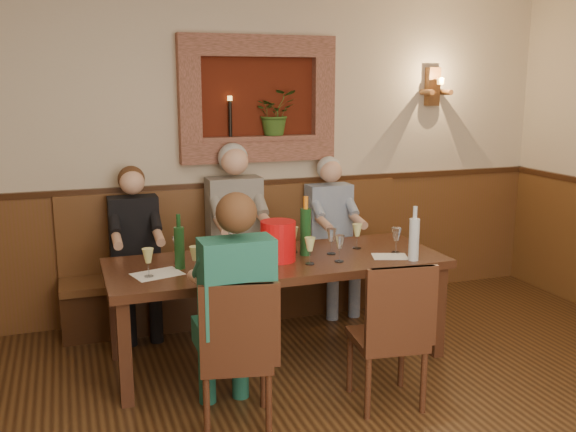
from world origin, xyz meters
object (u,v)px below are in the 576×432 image
at_px(bench, 243,278).
at_px(wine_bottle_green_a, 306,231).
at_px(person_chair_front, 234,329).
at_px(chair_near_left, 236,383).
at_px(wine_bottle_green_b, 179,247).
at_px(person_bench_left, 137,266).
at_px(dining_table, 277,269).
at_px(spittoon_bucket, 278,241).
at_px(person_bench_mid, 238,249).
at_px(person_bench_right, 332,248).
at_px(water_bottle, 414,238).
at_px(chair_near_right, 387,363).

height_order(bench, wine_bottle_green_a, wine_bottle_green_a).
bearing_deg(person_chair_front, wine_bottle_green_a, 47.26).
distance_m(chair_near_left, wine_bottle_green_b, 1.06).
relative_size(chair_near_left, person_bench_left, 0.69).
relative_size(dining_table, spittoon_bucket, 8.42).
bearing_deg(wine_bottle_green_a, bench, 104.59).
distance_m(dining_table, person_bench_mid, 0.84).
bearing_deg(person_bench_left, bench, 6.53).
height_order(person_bench_right, wine_bottle_green_a, person_bench_right).
bearing_deg(person_bench_right, person_bench_left, 179.99).
distance_m(person_bench_mid, wine_bottle_green_a, 0.90).
bearing_deg(person_bench_mid, dining_table, -85.17).
xyz_separation_m(dining_table, water_bottle, (0.91, -0.34, 0.24)).
bearing_deg(bench, person_bench_left, -173.47).
height_order(chair_near_left, wine_bottle_green_a, wine_bottle_green_a).
relative_size(person_chair_front, wine_bottle_green_a, 3.23).
bearing_deg(dining_table, spittoon_bucket, -94.34).
xyz_separation_m(chair_near_left, person_bench_left, (-0.37, 1.67, 0.28)).
bearing_deg(person_bench_right, wine_bottle_green_a, -125.04).
height_order(chair_near_right, person_bench_right, person_bench_right).
xyz_separation_m(chair_near_right, person_bench_mid, (-0.50, 1.72, 0.35)).
height_order(person_bench_mid, person_chair_front, person_bench_mid).
xyz_separation_m(person_bench_mid, spittoon_bucket, (0.07, -0.86, 0.27)).
bearing_deg(person_bench_mid, bench, 56.86).
distance_m(bench, person_bench_mid, 0.32).
xyz_separation_m(dining_table, person_chair_front, (-0.53, -0.78, -0.09)).
relative_size(spittoon_bucket, wine_bottle_green_b, 0.75).
relative_size(chair_near_left, chair_near_right, 0.98).
bearing_deg(spittoon_bucket, wine_bottle_green_a, 17.31).
relative_size(chair_near_left, spittoon_bucket, 3.24).
xyz_separation_m(bench, person_bench_mid, (-0.07, -0.11, 0.30)).
xyz_separation_m(dining_table, spittoon_bucket, (-0.00, -0.03, 0.22)).
distance_m(chair_near_right, spittoon_bucket, 1.14).
bearing_deg(person_bench_left, chair_near_left, -77.44).
distance_m(chair_near_left, person_chair_front, 0.32).
bearing_deg(person_bench_right, chair_near_right, -101.88).
distance_m(person_bench_right, wine_bottle_green_b, 1.74).
height_order(person_bench_right, person_chair_front, person_chair_front).
relative_size(person_bench_left, wine_bottle_green_b, 3.56).
relative_size(bench, spittoon_bucket, 10.53).
bearing_deg(person_chair_front, chair_near_left, -94.57).
height_order(person_bench_right, spittoon_bucket, person_bench_right).
height_order(dining_table, person_bench_left, person_bench_left).
xyz_separation_m(person_bench_mid, wine_bottle_green_b, (-0.63, -0.83, 0.28)).
distance_m(person_bench_left, person_bench_right, 1.69).
relative_size(person_bench_left, person_bench_mid, 0.90).
bearing_deg(chair_near_right, dining_table, 123.07).
bearing_deg(wine_bottle_green_b, water_bottle, -12.06).
bearing_deg(dining_table, wine_bottle_green_b, 179.92).
xyz_separation_m(dining_table, person_bench_right, (0.79, 0.84, -0.12)).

